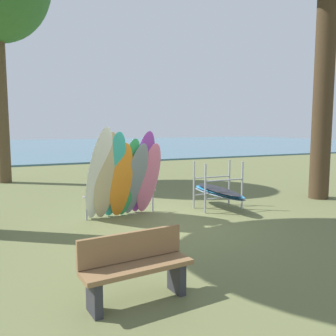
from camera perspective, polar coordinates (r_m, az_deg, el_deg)
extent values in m
plane|color=#60663D|center=(8.21, 0.27, -8.70)|extent=(80.00, 80.00, 0.00)
cube|color=#477084|center=(38.80, -19.13, 3.20)|extent=(80.00, 36.00, 0.10)
cylinder|color=#42301E|center=(11.78, 23.31, 13.10)|extent=(0.57, 0.57, 7.20)
cylinder|color=brown|center=(15.16, -24.73, 9.64)|extent=(0.47, 0.47, 6.23)
ellipsoid|color=white|center=(8.18, -10.84, -1.11)|extent=(0.70, 1.11, 2.17)
ellipsoid|color=#C6B289|center=(8.26, -9.65, -1.41)|extent=(0.63, 0.94, 2.05)
ellipsoid|color=#38B2AD|center=(8.34, -8.50, -1.29)|extent=(0.56, 0.98, 2.06)
ellipsoid|color=orange|center=(8.44, -7.35, -2.04)|extent=(0.56, 0.78, 1.81)
ellipsoid|color=#339E56|center=(8.52, -6.24, -1.63)|extent=(0.66, 0.86, 1.90)
ellipsoid|color=gray|center=(8.62, -5.15, -1.88)|extent=(0.67, 0.95, 1.79)
ellipsoid|color=purple|center=(8.69, -4.10, -0.89)|extent=(0.58, 1.01, 2.07)
ellipsoid|color=pink|center=(8.81, -3.05, -1.72)|extent=(0.62, 0.85, 1.78)
cylinder|color=#9EA0A5|center=(8.63, -12.69, -6.23)|extent=(0.04, 0.04, 0.55)
cylinder|color=#9EA0A5|center=(9.27, -2.43, -5.16)|extent=(0.04, 0.04, 0.55)
cylinder|color=#9EA0A5|center=(8.86, -7.40, -3.96)|extent=(1.88, 0.25, 0.04)
cylinder|color=#9EA0A5|center=(9.06, 5.87, -3.22)|extent=(0.05, 0.05, 1.25)
cylinder|color=#9EA0A5|center=(9.65, 11.56, -2.71)|extent=(0.05, 0.05, 1.25)
cylinder|color=#9EA0A5|center=(9.58, 4.09, -2.66)|extent=(0.05, 0.05, 1.25)
cylinder|color=#9EA0A5|center=(10.13, 9.59, -2.22)|extent=(0.05, 0.05, 1.25)
cylinder|color=#9EA0A5|center=(9.39, 8.78, -4.62)|extent=(1.10, 0.04, 0.04)
cylinder|color=#9EA0A5|center=(9.31, 8.83, -1.90)|extent=(1.10, 0.04, 0.04)
cylinder|color=#9EA0A5|center=(9.89, 6.90, -4.01)|extent=(1.10, 0.04, 0.04)
cylinder|color=#9EA0A5|center=(9.82, 6.93, -1.43)|extent=(1.10, 0.04, 0.04)
ellipsoid|color=gray|center=(9.64, 7.91, -4.02)|extent=(0.66, 2.13, 0.06)
ellipsoid|color=#2D8ED1|center=(9.63, 7.92, -3.67)|extent=(0.61, 2.12, 0.06)
ellipsoid|color=black|center=(9.61, 7.80, -3.33)|extent=(0.61, 2.12, 0.06)
cube|color=#2D2D33|center=(4.54, -11.51, -19.21)|extent=(0.14, 0.33, 0.42)
cube|color=#2D2D33|center=(4.97, 1.34, -16.67)|extent=(0.14, 0.33, 0.42)
cube|color=olive|center=(4.63, -4.77, -15.29)|extent=(1.44, 0.56, 0.06)
cube|color=olive|center=(4.71, -5.77, -12.07)|extent=(1.40, 0.22, 0.36)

